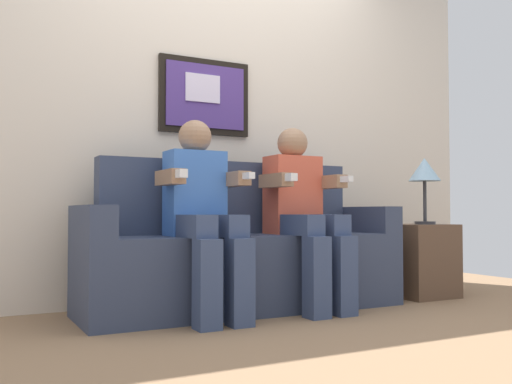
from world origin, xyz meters
TOP-DOWN VIEW (x-y plane):
  - ground_plane at (0.00, 0.00)m, footprint 5.64×5.64m
  - back_wall_assembly at (-0.00, 0.76)m, footprint 4.34×0.10m
  - couch at (0.00, 0.33)m, footprint 1.94×0.58m
  - person_on_left at (-0.33, 0.16)m, footprint 0.46×0.56m
  - person_on_right at (0.33, 0.16)m, footprint 0.46×0.56m
  - side_table_right at (1.32, 0.22)m, footprint 0.40×0.40m
  - table_lamp at (1.34, 0.19)m, footprint 0.22×0.22m
  - spare_remote_on_table at (1.33, 0.20)m, footprint 0.04×0.13m

SIDE VIEW (x-z plane):
  - ground_plane at x=0.00m, z-range 0.00..0.00m
  - side_table_right at x=1.32m, z-range 0.00..0.50m
  - couch at x=0.00m, z-range -0.14..0.76m
  - spare_remote_on_table at x=1.33m, z-range 0.50..0.52m
  - person_on_left at x=-0.33m, z-range 0.05..1.16m
  - person_on_right at x=0.33m, z-range 0.05..1.16m
  - table_lamp at x=1.34m, z-range 0.63..1.09m
  - back_wall_assembly at x=0.00m, z-range 0.00..2.60m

